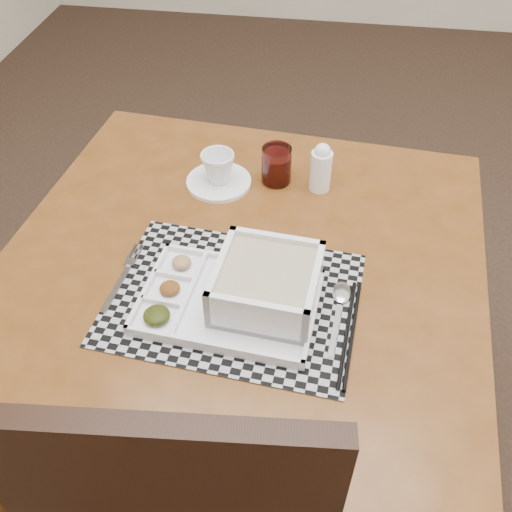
{
  "coord_description": "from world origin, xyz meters",
  "views": [
    {
      "loc": [
        -0.53,
        -1.31,
        1.52
      ],
      "look_at": [
        -0.64,
        -0.58,
        0.81
      ],
      "focal_mm": 40.0,
      "sensor_mm": 36.0,
      "label": 1
    }
  ],
  "objects_px": {
    "dining_table": "(241,284)",
    "serving_tray": "(256,290)",
    "creamer_bottle": "(321,168)",
    "cup": "(218,167)",
    "juice_glass": "(276,166)"
  },
  "relations": [
    {
      "from": "dining_table",
      "to": "serving_tray",
      "type": "bearing_deg",
      "value": -66.81
    },
    {
      "from": "creamer_bottle",
      "to": "dining_table",
      "type": "bearing_deg",
      "value": -118.35
    },
    {
      "from": "dining_table",
      "to": "cup",
      "type": "distance_m",
      "value": 0.28
    },
    {
      "from": "dining_table",
      "to": "creamer_bottle",
      "type": "relative_size",
      "value": 8.74
    },
    {
      "from": "serving_tray",
      "to": "creamer_bottle",
      "type": "relative_size",
      "value": 2.86
    },
    {
      "from": "dining_table",
      "to": "juice_glass",
      "type": "distance_m",
      "value": 0.29
    },
    {
      "from": "creamer_bottle",
      "to": "serving_tray",
      "type": "bearing_deg",
      "value": -103.71
    },
    {
      "from": "cup",
      "to": "creamer_bottle",
      "type": "relative_size",
      "value": 0.65
    },
    {
      "from": "serving_tray",
      "to": "juice_glass",
      "type": "bearing_deg",
      "value": 91.66
    },
    {
      "from": "creamer_bottle",
      "to": "juice_glass",
      "type": "bearing_deg",
      "value": 173.35
    },
    {
      "from": "serving_tray",
      "to": "cup",
      "type": "distance_m",
      "value": 0.38
    },
    {
      "from": "dining_table",
      "to": "juice_glass",
      "type": "bearing_deg",
      "value": 82.08
    },
    {
      "from": "dining_table",
      "to": "creamer_bottle",
      "type": "height_order",
      "value": "creamer_bottle"
    },
    {
      "from": "serving_tray",
      "to": "cup",
      "type": "xyz_separation_m",
      "value": [
        -0.14,
        0.35,
        0.01
      ]
    },
    {
      "from": "cup",
      "to": "creamer_bottle",
      "type": "bearing_deg",
      "value": 6.61
    }
  ]
}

